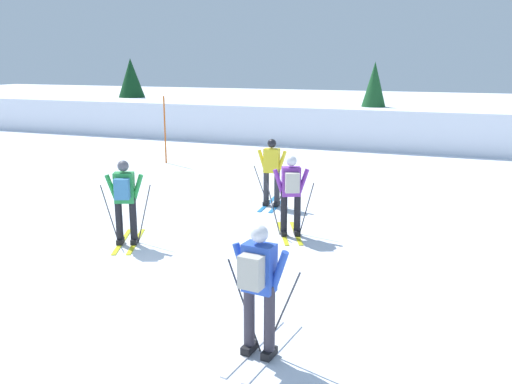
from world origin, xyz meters
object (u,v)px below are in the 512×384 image
Objects in this scene: conifer_far_left at (374,97)px; skier_yellow at (272,171)px; skier_blue at (258,285)px; trail_marker_pole at (165,130)px; skier_purple at (291,192)px; conifer_far_right at (131,87)px; skier_green at (125,198)px.

skier_yellow is at bearing -93.29° from conifer_far_left.
skier_yellow is at bearing 108.04° from skier_blue.
conifer_far_left is (6.16, 7.05, 0.85)m from trail_marker_pole.
skier_purple is at bearing -61.38° from skier_yellow.
skier_blue is 13.59m from trail_marker_pole.
skier_purple is at bearing -43.88° from trail_marker_pole.
skier_blue is at bearing -77.29° from skier_purple.
skier_yellow is 17.90m from conifer_far_right.
skier_purple is 0.46× the size of conifer_far_right.
conifer_far_right is at bearing 129.15° from trail_marker_pole.
skier_blue is 1.00× the size of skier_green.
skier_blue is at bearing -84.99° from conifer_far_left.
trail_marker_pole is (-6.68, 6.43, 0.23)m from skier_purple.
conifer_far_right is (-12.45, 12.80, 1.27)m from skier_yellow.
skier_purple is at bearing 102.71° from skier_blue.
conifer_far_right is (-13.63, 14.96, 1.23)m from skier_purple.
conifer_far_right is (-6.94, 8.53, 1.00)m from trail_marker_pole.
skier_green is 0.72× the size of trail_marker_pole.
trail_marker_pole reaches higher than skier_blue.
conifer_far_right is (-13.10, 1.48, 0.15)m from conifer_far_left.
skier_yellow is 6.97m from trail_marker_pole.
trail_marker_pole is at bearing -50.85° from conifer_far_right.
skier_yellow is 11.39m from conifer_far_left.
skier_yellow is (1.71, 3.85, -0.04)m from skier_green.
skier_green is (-3.96, 3.04, 0.00)m from skier_blue.
conifer_far_right reaches higher than skier_green.
skier_blue and skier_green have the same top height.
skier_green is 4.22m from skier_yellow.
skier_purple is 0.72× the size of trail_marker_pole.
skier_green is at bearing -98.85° from conifer_far_left.
skier_green is at bearing 142.43° from skier_blue.
trail_marker_pole is 0.67× the size of conifer_far_left.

